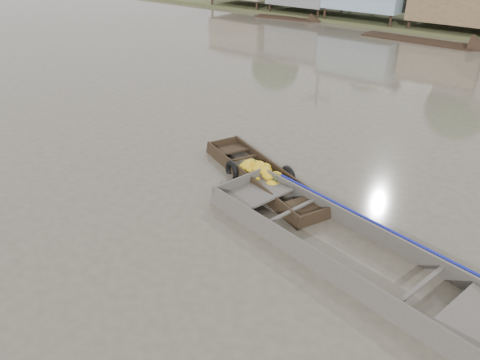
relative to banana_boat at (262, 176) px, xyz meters
The scene contains 3 objects.
ground 2.48m from the banana_boat, 65.59° to the right, with size 120.00×120.00×0.00m, color #514B3E.
banana_boat is the anchor object (origin of this frame).
viewer_boat 4.23m from the banana_boat, 24.24° to the right, with size 8.29×3.55×0.65m.
Camera 1 is at (6.46, -8.01, 6.90)m, focal length 35.00 mm.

